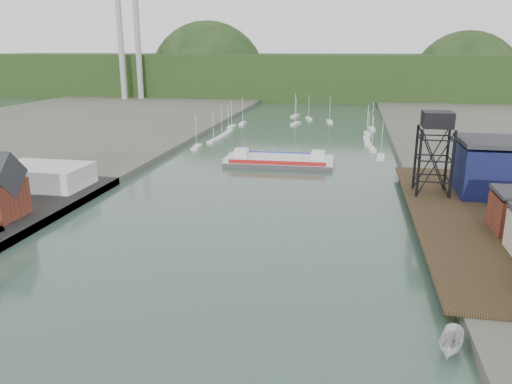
% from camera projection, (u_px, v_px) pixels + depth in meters
% --- Properties ---
extents(ground, '(600.00, 600.00, 0.00)m').
position_uv_depth(ground, '(150.00, 351.00, 50.68)').
color(ground, '#2E483D').
rests_on(ground, ground).
extents(east_pier, '(14.00, 70.00, 2.45)m').
position_uv_depth(east_pier, '(453.00, 215.00, 85.95)').
color(east_pier, black).
rests_on(east_pier, ground).
extents(white_shed, '(18.00, 12.00, 4.50)m').
position_uv_depth(white_shed, '(44.00, 176.00, 104.74)').
color(white_shed, silver).
rests_on(white_shed, west_quay).
extents(lift_tower, '(6.50, 6.50, 16.00)m').
position_uv_depth(lift_tower, '(437.00, 125.00, 94.78)').
color(lift_tower, black).
rests_on(lift_tower, east_pier).
extents(blue_shed, '(20.50, 14.50, 11.30)m').
position_uv_depth(blue_shed, '(512.00, 170.00, 96.34)').
color(blue_shed, '#0D123A').
rests_on(blue_shed, east_land).
extents(marina_sailboats, '(57.71, 92.65, 0.90)m').
position_uv_depth(marina_sailboats, '(298.00, 132.00, 181.26)').
color(marina_sailboats, silver).
rests_on(marina_sailboats, ground).
extents(smokestacks, '(11.20, 8.20, 60.00)m').
position_uv_depth(smokestacks, '(130.00, 48.00, 280.93)').
color(smokestacks, '#A09F9B').
rests_on(smokestacks, ground).
extents(distant_hills, '(500.00, 120.00, 80.00)m').
position_uv_depth(distant_hills, '(319.00, 78.00, 332.95)').
color(distant_hills, black).
rests_on(distant_hills, ground).
extents(chain_ferry, '(28.50, 12.23, 4.06)m').
position_uv_depth(chain_ferry, '(279.00, 161.00, 131.52)').
color(chain_ferry, '#444446').
rests_on(chain_ferry, ground).
extents(motorboat, '(3.91, 6.02, 2.18)m').
position_uv_depth(motorboat, '(451.00, 343.00, 50.09)').
color(motorboat, silver).
rests_on(motorboat, ground).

